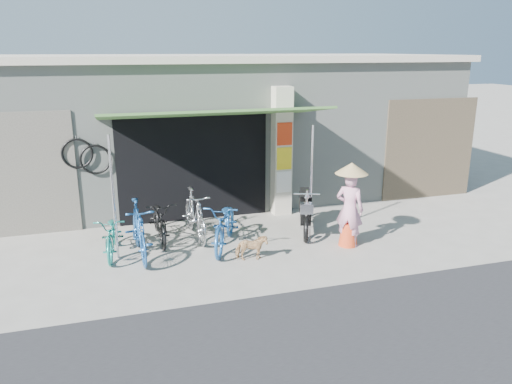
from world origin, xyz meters
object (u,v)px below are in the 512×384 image
object	(u,v)px
street_dog	(251,248)
moped	(305,210)
bike_blue	(139,230)
bike_teal	(113,234)
nun	(350,205)
bike_black	(160,219)
bike_navy	(225,224)
bike_silver	(195,214)

from	to	relation	value
street_dog	moped	size ratio (longest dim) A/B	0.33
bike_blue	street_dog	world-z (taller)	bike_blue
bike_teal	moped	size ratio (longest dim) A/B	0.89
street_dog	nun	distance (m)	2.16
bike_blue	moped	distance (m)	3.56
bike_teal	nun	size ratio (longest dim) A/B	0.92
bike_blue	nun	bearing A→B (deg)	-11.61
bike_black	nun	xyz separation A→B (m)	(3.58, -1.39, 0.41)
bike_navy	street_dog	world-z (taller)	bike_navy
bike_blue	bike_black	world-z (taller)	bike_blue
bike_silver	bike_blue	bearing A→B (deg)	-152.67
bike_black	bike_silver	bearing A→B (deg)	-6.47
nun	bike_navy	bearing A→B (deg)	30.24
nun	bike_teal	bearing A→B (deg)	33.86
bike_silver	moped	size ratio (longest dim) A/B	0.96
nun	bike_blue	bearing A→B (deg)	36.06
moped	nun	world-z (taller)	nun
bike_teal	bike_navy	distance (m)	2.16
bike_blue	bike_navy	xyz separation A→B (m)	(1.67, 0.00, -0.05)
bike_blue	moped	world-z (taller)	bike_blue
bike_silver	bike_navy	bearing A→B (deg)	-60.07
bike_silver	bike_navy	size ratio (longest dim) A/B	0.91
bike_blue	nun	distance (m)	4.10
bike_navy	street_dog	distance (m)	0.86
bike_teal	nun	bearing A→B (deg)	-4.45
bike_black	nun	size ratio (longest dim) A/B	0.99
bike_black	bike_navy	distance (m)	1.43
bike_blue	bike_navy	bearing A→B (deg)	-3.01
street_dog	bike_navy	bearing A→B (deg)	28.97
bike_teal	nun	distance (m)	4.62
bike_navy	bike_teal	bearing A→B (deg)	-163.34
bike_blue	nun	size ratio (longest dim) A/B	1.04
bike_teal	bike_silver	world-z (taller)	bike_silver
bike_navy	street_dog	bearing A→B (deg)	-44.71
bike_black	bike_teal	bearing A→B (deg)	-151.95
bike_teal	bike_blue	xyz separation A→B (m)	(0.48, -0.25, 0.12)
bike_teal	bike_blue	bearing A→B (deg)	-21.35
bike_blue	street_dog	distance (m)	2.14
bike_navy	nun	bearing A→B (deg)	8.92
street_dog	bike_silver	bearing A→B (deg)	35.00
bike_teal	street_dog	world-z (taller)	bike_teal
bike_blue	bike_black	size ratio (longest dim) A/B	1.06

